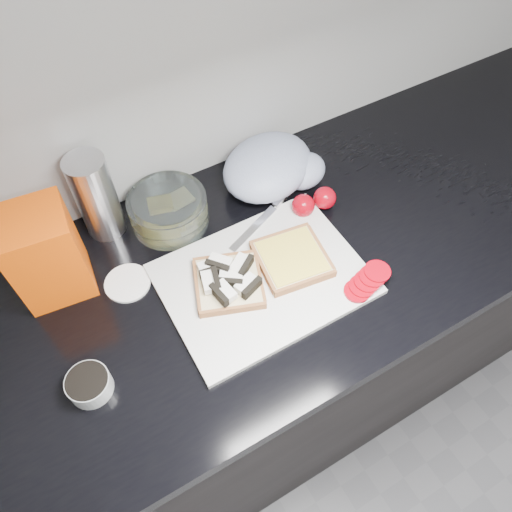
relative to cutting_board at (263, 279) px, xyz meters
The scene contains 14 objects.
base_cabinet 0.48m from the cutting_board, 147.39° to the left, with size 3.50×0.60×0.86m, color black.
countertop 0.09m from the cutting_board, 147.39° to the left, with size 3.50×0.64×0.04m, color black.
cutting_board is the anchor object (origin of this frame).
bread_left 0.08m from the cutting_board, 164.06° to the left, with size 0.18×0.18×0.04m.
bread_right 0.07m from the cutting_board, ahead, with size 0.16×0.16×0.02m.
tomato_slices 0.21m from the cutting_board, 34.56° to the right, with size 0.12×0.08×0.02m.
knife 0.18m from the cutting_board, 53.97° to the left, with size 0.21×0.10×0.01m.
seed_tub 0.38m from the cutting_board, behind, with size 0.08×0.08×0.04m.
tub_lid 0.28m from the cutting_board, 151.71° to the left, with size 0.09×0.09×0.01m, color white.
glass_bowl 0.26m from the cutting_board, 112.25° to the left, with size 0.17×0.17×0.07m.
bread_bag 0.42m from the cutting_board, 150.90° to the left, with size 0.13×0.12×0.20m, color #FA3604.
steel_canister 0.38m from the cutting_board, 127.83° to the left, with size 0.08×0.08×0.20m, color silver.
grocery_bag 0.28m from the cutting_board, 55.19° to the left, with size 0.28×0.25×0.10m.
whole_tomatoes 0.22m from the cutting_board, 29.28° to the left, with size 0.11×0.06×0.05m.
Camera 1 is at (-0.21, 0.68, 1.76)m, focal length 35.00 mm.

